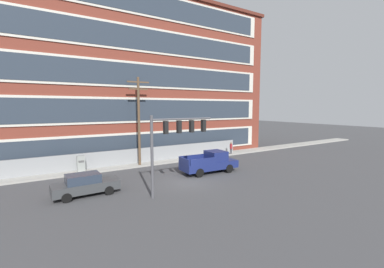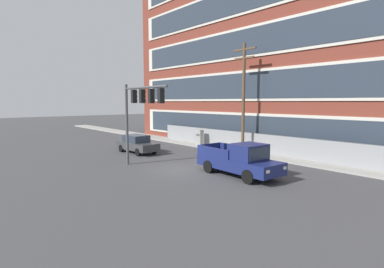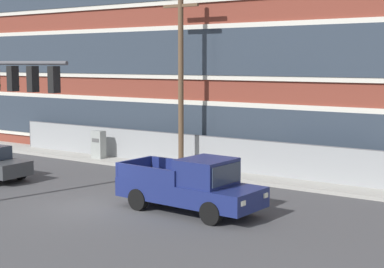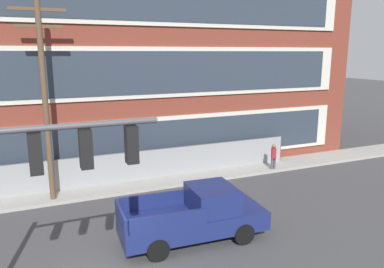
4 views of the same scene
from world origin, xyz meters
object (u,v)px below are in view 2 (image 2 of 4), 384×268
at_px(sedan_dark_grey, 137,144).
at_px(electrical_cabinet, 200,138).
at_px(pickup_truck_navy, 240,160).
at_px(utility_pole_near_corner, 244,94).
at_px(traffic_signal_mast, 139,105).

relative_size(sedan_dark_grey, electrical_cabinet, 2.66).
bearing_deg(pickup_truck_navy, sedan_dark_grey, -177.62).
bearing_deg(pickup_truck_navy, utility_pole_near_corner, 128.52).
relative_size(traffic_signal_mast, utility_pole_near_corner, 0.61).
relative_size(traffic_signal_mast, pickup_truck_navy, 1.01).
xyz_separation_m(sedan_dark_grey, electrical_cabinet, (0.78, 6.69, 0.04)).
xyz_separation_m(traffic_signal_mast, sedan_dark_grey, (-5.51, 3.00, -3.42)).
bearing_deg(utility_pole_near_corner, pickup_truck_navy, -51.48).
relative_size(pickup_truck_navy, sedan_dark_grey, 1.26).
height_order(sedan_dark_grey, utility_pole_near_corner, utility_pole_near_corner).
distance_m(pickup_truck_navy, sedan_dark_grey, 11.28).
height_order(traffic_signal_mast, pickup_truck_navy, traffic_signal_mast).
xyz_separation_m(traffic_signal_mast, pickup_truck_navy, (5.75, 3.47, -3.26)).
distance_m(sedan_dark_grey, electrical_cabinet, 6.74).
distance_m(traffic_signal_mast, pickup_truck_navy, 7.47).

